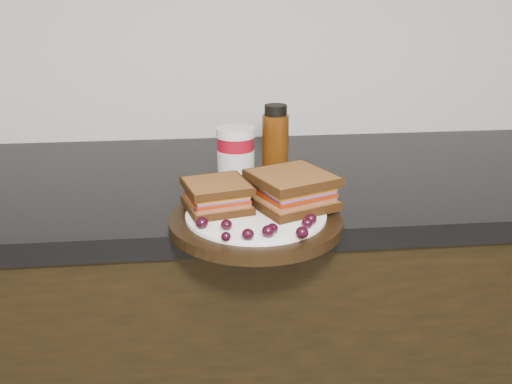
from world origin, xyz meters
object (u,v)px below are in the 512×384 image
Objects in this scene: condiment_jar at (236,156)px; oil_bottle at (275,142)px; plate at (256,222)px; sandwich_left at (217,196)px.

condiment_jar is 0.09m from oil_bottle.
sandwich_left reaches higher than plate.
oil_bottle is at bearing 46.54° from sandwich_left.
plate is 2.82× the size of sandwich_left.
condiment_jar is at bearing 62.97° from sandwich_left.
sandwich_left is (-0.06, 0.03, 0.04)m from plate.
sandwich_left is at bearing 156.48° from plate.
oil_bottle reaches higher than plate.
oil_bottle is (0.08, 0.03, 0.02)m from condiment_jar.
oil_bottle reaches higher than condiment_jar.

